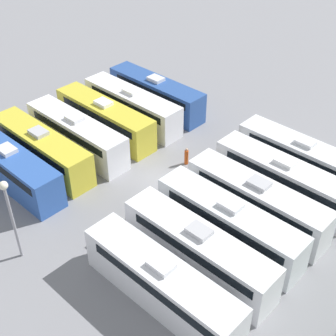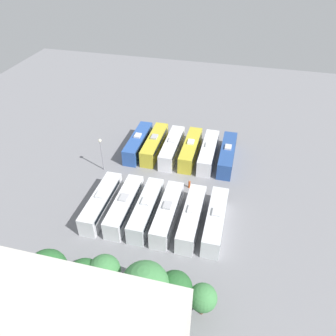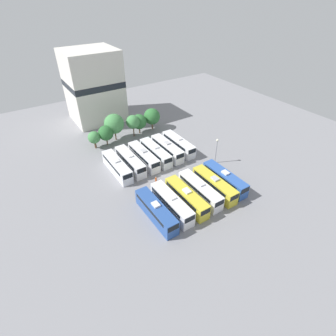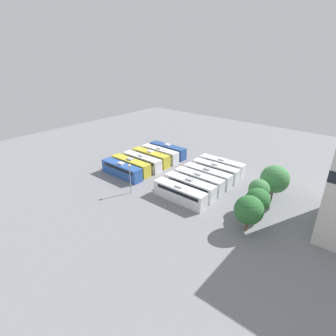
{
  "view_description": "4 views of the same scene",
  "coord_description": "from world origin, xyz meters",
  "px_view_note": "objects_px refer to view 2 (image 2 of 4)",
  "views": [
    {
      "loc": [
        22.67,
        22.52,
        25.04
      ],
      "look_at": [
        0.02,
        1.19,
        1.87
      ],
      "focal_mm": 50.0,
      "sensor_mm": 36.0,
      "label": 1
    },
    {
      "loc": [
        -10.38,
        43.0,
        37.56
      ],
      "look_at": [
        0.59,
        -0.62,
        2.93
      ],
      "focal_mm": 35.0,
      "sensor_mm": 36.0,
      "label": 2
    },
    {
      "loc": [
        -26.42,
        -39.77,
        36.88
      ],
      "look_at": [
        0.47,
        1.24,
        1.94
      ],
      "focal_mm": 28.0,
      "sensor_mm": 36.0,
      "label": 3
    },
    {
      "loc": [
        45.8,
        36.67,
        27.62
      ],
      "look_at": [
        0.37,
        -1.11,
        1.49
      ],
      "focal_mm": 28.0,
      "sensor_mm": 36.0,
      "label": 4
    }
  ],
  "objects_px": {
    "bus_6": "(215,220)",
    "bus_9": "(146,209)",
    "tree_3": "(104,271)",
    "bus_1": "(208,152)",
    "tree_4": "(84,277)",
    "light_pole": "(101,149)",
    "bus_4": "(155,144)",
    "tree_1": "(175,288)",
    "bus_2": "(190,149)",
    "bus_0": "(227,154)",
    "bus_3": "(172,147)",
    "bus_5": "(138,143)",
    "tree_2": "(145,285)",
    "bus_7": "(192,217)",
    "worker_person": "(189,184)",
    "bus_10": "(125,206)",
    "bus_8": "(167,213)",
    "tree_0": "(203,298)",
    "tree_5": "(47,269)",
    "bus_11": "(102,202)"
  },
  "relations": [
    {
      "from": "tree_1",
      "to": "bus_0",
      "type": "bearing_deg",
      "value": -95.49
    },
    {
      "from": "bus_4",
      "to": "tree_1",
      "type": "height_order",
      "value": "tree_1"
    },
    {
      "from": "bus_7",
      "to": "worker_person",
      "type": "bearing_deg",
      "value": -76.97
    },
    {
      "from": "bus_0",
      "to": "tree_2",
      "type": "xyz_separation_m",
      "value": [
        6.12,
        32.31,
        3.2
      ]
    },
    {
      "from": "bus_5",
      "to": "bus_9",
      "type": "bearing_deg",
      "value": 111.99
    },
    {
      "from": "bus_4",
      "to": "light_pole",
      "type": "bearing_deg",
      "value": 46.88
    },
    {
      "from": "bus_2",
      "to": "tree_2",
      "type": "xyz_separation_m",
      "value": [
        -0.98,
        32.35,
        3.2
      ]
    },
    {
      "from": "tree_3",
      "to": "bus_0",
      "type": "bearing_deg",
      "value": -109.99
    },
    {
      "from": "bus_6",
      "to": "tree_3",
      "type": "relative_size",
      "value": 1.81
    },
    {
      "from": "bus_4",
      "to": "tree_4",
      "type": "xyz_separation_m",
      "value": [
        -0.63,
        32.3,
        1.89
      ]
    },
    {
      "from": "bus_2",
      "to": "bus_9",
      "type": "height_order",
      "value": "same"
    },
    {
      "from": "bus_6",
      "to": "bus_9",
      "type": "xyz_separation_m",
      "value": [
        10.68,
        0.28,
        0.0
      ]
    },
    {
      "from": "bus_5",
      "to": "tree_2",
      "type": "xyz_separation_m",
      "value": [
        -11.55,
        32.07,
        3.2
      ]
    },
    {
      "from": "worker_person",
      "to": "tree_5",
      "type": "bearing_deg",
      "value": 61.26
    },
    {
      "from": "bus_10",
      "to": "tree_4",
      "type": "xyz_separation_m",
      "value": [
        -0.36,
        14.36,
        1.89
      ]
    },
    {
      "from": "bus_2",
      "to": "tree_2",
      "type": "distance_m",
      "value": 32.52
    },
    {
      "from": "bus_2",
      "to": "bus_9",
      "type": "distance_m",
      "value": 18.13
    },
    {
      "from": "bus_3",
      "to": "bus_9",
      "type": "xyz_separation_m",
      "value": [
        -0.15,
        17.51,
        0.0
      ]
    },
    {
      "from": "bus_1",
      "to": "worker_person",
      "type": "relative_size",
      "value": 7.04
    },
    {
      "from": "tree_0",
      "to": "tree_4",
      "type": "xyz_separation_m",
      "value": [
        14.08,
        1.06,
        0.49
      ]
    },
    {
      "from": "bus_0",
      "to": "tree_5",
      "type": "relative_size",
      "value": 1.82
    },
    {
      "from": "bus_8",
      "to": "bus_7",
      "type": "bearing_deg",
      "value": -179.03
    },
    {
      "from": "tree_4",
      "to": "light_pole",
      "type": "bearing_deg",
      "value": -71.35
    },
    {
      "from": "worker_person",
      "to": "tree_1",
      "type": "relative_size",
      "value": 0.29
    },
    {
      "from": "tree_3",
      "to": "bus_6",
      "type": "bearing_deg",
      "value": -129.58
    },
    {
      "from": "bus_6",
      "to": "tree_0",
      "type": "bearing_deg",
      "value": 91.09
    },
    {
      "from": "bus_1",
      "to": "bus_7",
      "type": "xyz_separation_m",
      "value": [
        -0.12,
        17.64,
        0.0
      ]
    },
    {
      "from": "bus_0",
      "to": "bus_3",
      "type": "distance_m",
      "value": 10.76
    },
    {
      "from": "bus_9",
      "to": "bus_11",
      "type": "relative_size",
      "value": 1.0
    },
    {
      "from": "worker_person",
      "to": "tree_3",
      "type": "distance_m",
      "value": 23.33
    },
    {
      "from": "bus_7",
      "to": "worker_person",
      "type": "height_order",
      "value": "bus_7"
    },
    {
      "from": "bus_3",
      "to": "tree_3",
      "type": "distance_m",
      "value": 31.27
    },
    {
      "from": "tree_3",
      "to": "bus_9",
      "type": "bearing_deg",
      "value": -93.41
    },
    {
      "from": "bus_9",
      "to": "bus_2",
      "type": "bearing_deg",
      "value": -101.14
    },
    {
      "from": "bus_2",
      "to": "tree_4",
      "type": "distance_m",
      "value": 32.96
    },
    {
      "from": "bus_0",
      "to": "bus_4",
      "type": "height_order",
      "value": "same"
    },
    {
      "from": "bus_1",
      "to": "bus_4",
      "type": "bearing_deg",
      "value": -1.19
    },
    {
      "from": "bus_11",
      "to": "tree_1",
      "type": "height_order",
      "value": "tree_1"
    },
    {
      "from": "bus_5",
      "to": "bus_4",
      "type": "bearing_deg",
      "value": -173.95
    },
    {
      "from": "bus_2",
      "to": "bus_0",
      "type": "bearing_deg",
      "value": 179.71
    },
    {
      "from": "bus_1",
      "to": "tree_4",
      "type": "height_order",
      "value": "tree_4"
    },
    {
      "from": "tree_3",
      "to": "light_pole",
      "type": "bearing_deg",
      "value": -65.85
    },
    {
      "from": "tree_4",
      "to": "tree_0",
      "type": "bearing_deg",
      "value": -175.71
    },
    {
      "from": "tree_2",
      "to": "light_pole",
      "type": "bearing_deg",
      "value": -57.03
    },
    {
      "from": "bus_7",
      "to": "worker_person",
      "type": "distance_m",
      "value": 8.9
    },
    {
      "from": "bus_8",
      "to": "bus_9",
      "type": "bearing_deg",
      "value": -1.01
    },
    {
      "from": "bus_1",
      "to": "tree_1",
      "type": "xyz_separation_m",
      "value": [
        -0.62,
        30.9,
        1.82
      ]
    },
    {
      "from": "tree_4",
      "to": "bus_9",
      "type": "bearing_deg",
      "value": -102.26
    },
    {
      "from": "bus_4",
      "to": "tree_0",
      "type": "xyz_separation_m",
      "value": [
        -14.71,
        31.24,
        1.4
      ]
    },
    {
      "from": "bus_5",
      "to": "tree_3",
      "type": "relative_size",
      "value": 1.81
    }
  ]
}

